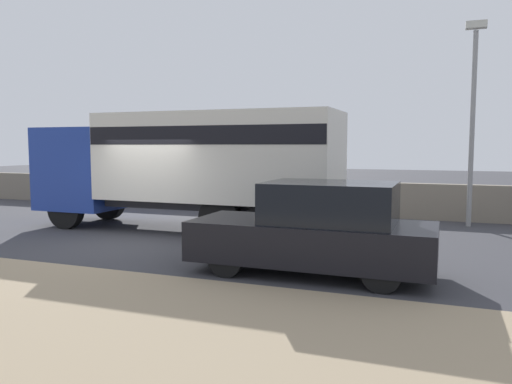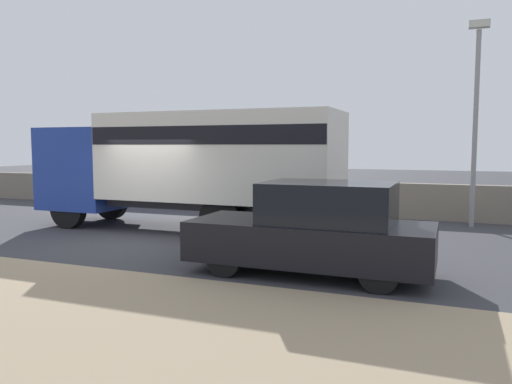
{
  "view_description": "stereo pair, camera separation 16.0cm",
  "coord_description": "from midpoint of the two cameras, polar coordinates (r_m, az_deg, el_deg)",
  "views": [
    {
      "loc": [
        7.11,
        -10.07,
        2.35
      ],
      "look_at": [
        3.15,
        0.37,
        1.31
      ],
      "focal_mm": 35.0,
      "sensor_mm": 36.0,
      "label": 1
    },
    {
      "loc": [
        7.26,
        -10.01,
        2.35
      ],
      "look_at": [
        3.15,
        0.37,
        1.31
      ],
      "focal_mm": 35.0,
      "sensor_mm": 36.0,
      "label": 2
    }
  ],
  "objects": [
    {
      "name": "ground_plane",
      "position": [
        12.57,
        -14.6,
        -5.61
      ],
      "size": [
        80.0,
        80.0,
        0.0
      ],
      "primitive_type": "plane",
      "color": "#38383D"
    },
    {
      "name": "stone_wall_backdrop",
      "position": [
        18.19,
        -2.57,
        -0.27
      ],
      "size": [
        60.0,
        0.35,
        1.15
      ],
      "color": "gray",
      "rests_on": "ground_plane"
    },
    {
      "name": "street_lamp",
      "position": [
        15.69,
        23.29,
        8.92
      ],
      "size": [
        0.56,
        0.28,
        5.83
      ],
      "color": "gray",
      "rests_on": "ground_plane"
    },
    {
      "name": "box_truck",
      "position": [
        13.8,
        -8.06,
        3.62
      ],
      "size": [
        8.65,
        2.39,
        3.21
      ],
      "rotation": [
        0.0,
        0.0,
        3.14
      ],
      "color": "navy",
      "rests_on": "ground_plane"
    },
    {
      "name": "car_hatchback",
      "position": [
        9.13,
        6.48,
        -4.33
      ],
      "size": [
        4.38,
        1.75,
        1.7
      ],
      "rotation": [
        0.0,
        0.0,
        3.14
      ],
      "color": "black",
      "rests_on": "ground_plane"
    }
  ]
}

